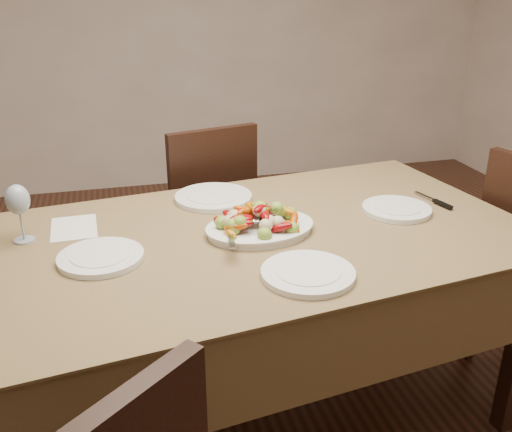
{
  "coord_description": "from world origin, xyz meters",
  "views": [
    {
      "loc": [
        -0.55,
        -1.44,
        1.55
      ],
      "look_at": [
        -0.11,
        0.25,
        0.82
      ],
      "focal_mm": 40.0,
      "sensor_mm": 36.0,
      "label": 1
    }
  ],
  "objects_px": {
    "dining_table": "(256,329)",
    "plate_far": "(213,197)",
    "plate_right": "(397,209)",
    "wine_glass": "(20,212)",
    "plate_near": "(308,274)",
    "serving_platter": "(260,230)",
    "chair_far": "(199,216)",
    "plate_left": "(101,257)"
  },
  "relations": [
    {
      "from": "chair_far",
      "to": "plate_left",
      "type": "relative_size",
      "value": 3.68
    },
    {
      "from": "plate_far",
      "to": "plate_left",
      "type": "bearing_deg",
      "value": -135.48
    },
    {
      "from": "dining_table",
      "to": "serving_platter",
      "type": "relative_size",
      "value": 5.13
    },
    {
      "from": "dining_table",
      "to": "plate_right",
      "type": "distance_m",
      "value": 0.67
    },
    {
      "from": "plate_right",
      "to": "plate_near",
      "type": "bearing_deg",
      "value": -141.31
    },
    {
      "from": "serving_platter",
      "to": "plate_near",
      "type": "bearing_deg",
      "value": -80.48
    },
    {
      "from": "plate_right",
      "to": "plate_near",
      "type": "relative_size",
      "value": 0.92
    },
    {
      "from": "dining_table",
      "to": "plate_far",
      "type": "height_order",
      "value": "plate_far"
    },
    {
      "from": "dining_table",
      "to": "plate_far",
      "type": "relative_size",
      "value": 6.21
    },
    {
      "from": "dining_table",
      "to": "plate_near",
      "type": "distance_m",
      "value": 0.51
    },
    {
      "from": "dining_table",
      "to": "plate_left",
      "type": "xyz_separation_m",
      "value": [
        -0.5,
        -0.07,
        0.39
      ]
    },
    {
      "from": "wine_glass",
      "to": "serving_platter",
      "type": "bearing_deg",
      "value": -9.9
    },
    {
      "from": "plate_right",
      "to": "wine_glass",
      "type": "distance_m",
      "value": 1.29
    },
    {
      "from": "dining_table",
      "to": "plate_right",
      "type": "xyz_separation_m",
      "value": [
        0.54,
        0.05,
        0.39
      ]
    },
    {
      "from": "serving_platter",
      "to": "wine_glass",
      "type": "xyz_separation_m",
      "value": [
        -0.76,
        0.13,
        0.09
      ]
    },
    {
      "from": "serving_platter",
      "to": "plate_far",
      "type": "distance_m",
      "value": 0.36
    },
    {
      "from": "serving_platter",
      "to": "plate_near",
      "type": "distance_m",
      "value": 0.33
    },
    {
      "from": "chair_far",
      "to": "plate_right",
      "type": "distance_m",
      "value": 1.06
    },
    {
      "from": "chair_far",
      "to": "serving_platter",
      "type": "bearing_deg",
      "value": 80.54
    },
    {
      "from": "dining_table",
      "to": "plate_right",
      "type": "height_order",
      "value": "plate_right"
    },
    {
      "from": "dining_table",
      "to": "plate_left",
      "type": "height_order",
      "value": "plate_left"
    },
    {
      "from": "plate_far",
      "to": "plate_near",
      "type": "distance_m",
      "value": 0.69
    },
    {
      "from": "plate_far",
      "to": "plate_near",
      "type": "bearing_deg",
      "value": -77.58
    },
    {
      "from": "plate_right",
      "to": "plate_far",
      "type": "distance_m",
      "value": 0.69
    },
    {
      "from": "dining_table",
      "to": "wine_glass",
      "type": "xyz_separation_m",
      "value": [
        -0.74,
        0.13,
        0.48
      ]
    },
    {
      "from": "chair_far",
      "to": "plate_right",
      "type": "bearing_deg",
      "value": 112.2
    },
    {
      "from": "dining_table",
      "to": "wine_glass",
      "type": "distance_m",
      "value": 0.9
    },
    {
      "from": "plate_left",
      "to": "dining_table",
      "type": "bearing_deg",
      "value": 8.31
    },
    {
      "from": "plate_near",
      "to": "dining_table",
      "type": "bearing_deg",
      "value": 101.69
    },
    {
      "from": "plate_right",
      "to": "plate_near",
      "type": "distance_m",
      "value": 0.61
    },
    {
      "from": "plate_near",
      "to": "wine_glass",
      "type": "height_order",
      "value": "wine_glass"
    },
    {
      "from": "plate_right",
      "to": "wine_glass",
      "type": "bearing_deg",
      "value": 176.58
    },
    {
      "from": "plate_left",
      "to": "wine_glass",
      "type": "bearing_deg",
      "value": 139.61
    },
    {
      "from": "serving_platter",
      "to": "plate_far",
      "type": "height_order",
      "value": "serving_platter"
    },
    {
      "from": "plate_right",
      "to": "plate_far",
      "type": "height_order",
      "value": "same"
    },
    {
      "from": "wine_glass",
      "to": "chair_far",
      "type": "bearing_deg",
      "value": 47.32
    },
    {
      "from": "dining_table",
      "to": "plate_right",
      "type": "relative_size",
      "value": 7.39
    },
    {
      "from": "chair_far",
      "to": "plate_near",
      "type": "relative_size",
      "value": 3.51
    },
    {
      "from": "chair_far",
      "to": "plate_right",
      "type": "relative_size",
      "value": 3.82
    },
    {
      "from": "plate_far",
      "to": "plate_near",
      "type": "height_order",
      "value": "same"
    },
    {
      "from": "plate_left",
      "to": "wine_glass",
      "type": "xyz_separation_m",
      "value": [
        -0.24,
        0.2,
        0.09
      ]
    },
    {
      "from": "serving_platter",
      "to": "chair_far",
      "type": "bearing_deg",
      "value": 94.96
    }
  ]
}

